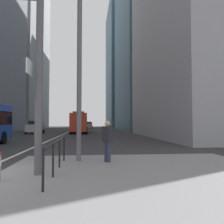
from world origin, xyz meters
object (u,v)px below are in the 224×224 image
Objects in this scene: street_lamp_post at (79,37)px; pedestrian_waiting at (107,139)px; car_oncoming_mid at (35,127)px; city_bus_red_receding at (79,122)px; car_receding_near at (89,125)px; car_receding_far at (84,125)px.

pedestrian_waiting is (1.15, -0.40, -4.24)m from street_lamp_post.
car_oncoming_mid is 28.56m from pedestrian_waiting.
car_oncoming_mid is 2.79× the size of pedestrian_waiting.
street_lamp_post reaches higher than car_oncoming_mid.
city_bus_red_receding is 1.33× the size of street_lamp_post.
car_receding_near is at bearing 90.95° from pedestrian_waiting.
car_receding_near and car_receding_far have the same top height.
car_receding_near is 2.77× the size of pedestrian_waiting.
street_lamp_post is (1.39, -28.87, 3.45)m from city_bus_red_receding.
car_receding_near is 56.98m from street_lamp_post.
pedestrian_waiting is at bearing -19.36° from street_lamp_post.
car_oncoming_mid is 0.57× the size of street_lamp_post.
car_receding_far is at bearing 77.20° from car_oncoming_mid.
car_receding_near is 57.23m from pedestrian_waiting.
car_oncoming_mid is 1.01× the size of car_receding_near.
street_lamp_post reaches higher than city_bus_red_receding.
car_oncoming_mid is at bearing 106.59° from street_lamp_post.
car_oncoming_mid is 30.02m from car_receding_far.
city_bus_red_receding is 29.11m from street_lamp_post.
car_oncoming_mid is 1.06× the size of car_receding_far.
pedestrian_waiting is (0.95, -57.22, 0.06)m from car_receding_near.
car_oncoming_mid is 31.22m from car_receding_near.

